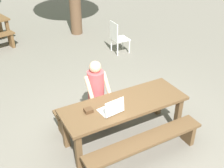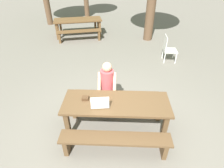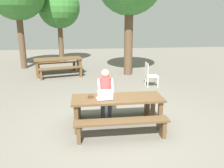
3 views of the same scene
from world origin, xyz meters
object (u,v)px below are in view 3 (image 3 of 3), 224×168
Objects in this scene: plastic_chair at (150,74)px; picnic_table_mid at (58,61)px; person_seated at (106,90)px; picnic_table_front at (117,102)px; small_pouch at (91,96)px; tree_right at (59,8)px; laptop at (105,97)px.

plastic_chair is 4.25m from picnic_table_mid.
picnic_table_front is at bearing -69.81° from person_seated.
small_pouch is 9.13m from tree_right.
picnic_table_front is 0.94× the size of picnic_table_mid.
picnic_table_front is 3.61m from plastic_chair.
picnic_table_front is 1.66× the size of person_seated.
tree_right is (-1.67, 8.90, 2.29)m from laptop.
picnic_table_front is 0.62m from person_seated.
small_pouch is 0.65m from person_seated.
person_seated is at bearing -85.11° from picnic_table_mid.
small_pouch reaches higher than picnic_table_front.
plastic_chair reaches higher than small_pouch.
picnic_table_mid is (-1.54, 5.65, -0.13)m from laptop.
tree_right reaches higher than laptop.
picnic_table_front is 5.72× the size of laptop.
laptop reaches higher than picnic_table_mid.
plastic_chair is at bearing 53.73° from person_seated.
tree_right is (-3.66, 5.60, 2.60)m from plastic_chair.
plastic_chair is at bearing -56.80° from tree_right.
small_pouch is 0.03× the size of tree_right.
tree_right is (-1.36, 8.72, 2.32)m from small_pouch.
laptop is 0.09× the size of tree_right.
tree_right is at bearing -85.91° from laptop.
small_pouch is at bearing -81.15° from tree_right.
laptop is 0.71m from person_seated.
picnic_table_mid is (-1.84, 5.53, 0.03)m from picnic_table_front.
plastic_chair is 0.41× the size of picnic_table_mid.
tree_right is at bearing 102.07° from person_seated.
plastic_chair is (1.91, 2.60, -0.26)m from person_seated.
small_pouch is at bearing -90.62° from picnic_table_mid.
small_pouch is 3.89m from plastic_chair.
tree_right is (-1.97, 8.78, 2.45)m from picnic_table_front.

